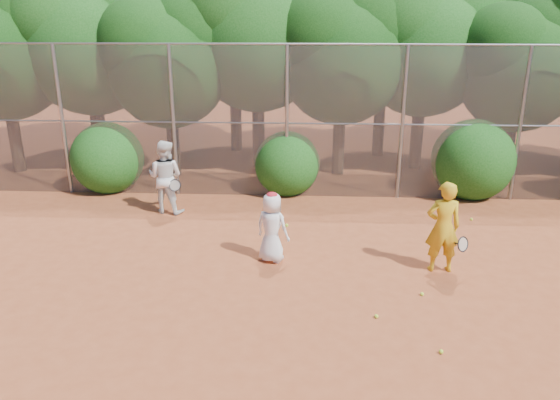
{
  "coord_description": "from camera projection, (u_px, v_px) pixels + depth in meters",
  "views": [
    {
      "loc": [
        -0.46,
        -8.12,
        4.85
      ],
      "look_at": [
        -1.0,
        2.5,
        1.1
      ],
      "focal_mm": 35.0,
      "sensor_mm": 36.0,
      "label": 1
    }
  ],
  "objects": [
    {
      "name": "ground",
      "position": [
        331.0,
        311.0,
        9.24
      ],
      "size": [
        80.0,
        80.0,
        0.0
      ],
      "primitive_type": "plane",
      "color": "#944121",
      "rests_on": "ground"
    },
    {
      "name": "fence_back",
      "position": [
        321.0,
        122.0,
        14.21
      ],
      "size": [
        20.05,
        0.09,
        4.03
      ],
      "color": "gray",
      "rests_on": "ground"
    },
    {
      "name": "tree_0",
      "position": [
        2.0,
        41.0,
        15.95
      ],
      "size": [
        4.38,
        3.81,
        6.0
      ],
      "color": "black",
      "rests_on": "ground"
    },
    {
      "name": "tree_1",
      "position": [
        91.0,
        32.0,
        16.23
      ],
      "size": [
        4.64,
        4.03,
        6.35
      ],
      "color": "black",
      "rests_on": "ground"
    },
    {
      "name": "tree_2",
      "position": [
        169.0,
        55.0,
        15.64
      ],
      "size": [
        3.99,
        3.47,
        5.47
      ],
      "color": "black",
      "rests_on": "ground"
    },
    {
      "name": "tree_3",
      "position": [
        259.0,
        24.0,
        16.2
      ],
      "size": [
        4.89,
        4.26,
        6.7
      ],
      "color": "black",
      "rests_on": "ground"
    },
    {
      "name": "tree_4",
      "position": [
        344.0,
        48.0,
        15.72
      ],
      "size": [
        4.19,
        3.64,
        5.73
      ],
      "color": "black",
      "rests_on": "ground"
    },
    {
      "name": "tree_5",
      "position": [
        427.0,
        36.0,
        16.26
      ],
      "size": [
        4.51,
        3.92,
        6.17
      ],
      "color": "black",
      "rests_on": "ground"
    },
    {
      "name": "tree_6",
      "position": [
        521.0,
        60.0,
        15.39
      ],
      "size": [
        3.86,
        3.36,
        5.29
      ],
      "color": "black",
      "rests_on": "ground"
    },
    {
      "name": "tree_9",
      "position": [
        87.0,
        24.0,
        18.39
      ],
      "size": [
        4.83,
        4.2,
        6.62
      ],
      "color": "black",
      "rests_on": "ground"
    },
    {
      "name": "tree_10",
      "position": [
        235.0,
        15.0,
        18.24
      ],
      "size": [
        5.15,
        4.48,
        7.06
      ],
      "color": "black",
      "rests_on": "ground"
    },
    {
      "name": "tree_11",
      "position": [
        386.0,
        30.0,
        17.78
      ],
      "size": [
        4.64,
        4.03,
        6.35
      ],
      "color": "black",
      "rests_on": "ground"
    },
    {
      "name": "tree_12",
      "position": [
        522.0,
        19.0,
        18.01
      ],
      "size": [
        5.02,
        4.37,
        6.88
      ],
      "color": "black",
      "rests_on": "ground"
    },
    {
      "name": "bush_0",
      "position": [
        107.0,
        155.0,
        15.13
      ],
      "size": [
        2.0,
        2.0,
        2.0
      ],
      "primitive_type": "sphere",
      "color": "#144A12",
      "rests_on": "ground"
    },
    {
      "name": "bush_1",
      "position": [
        287.0,
        161.0,
        14.92
      ],
      "size": [
        1.8,
        1.8,
        1.8
      ],
      "primitive_type": "sphere",
      "color": "#144A12",
      "rests_on": "ground"
    },
    {
      "name": "bush_2",
      "position": [
        473.0,
        156.0,
        14.61
      ],
      "size": [
        2.2,
        2.2,
        2.2
      ],
      "primitive_type": "sphere",
      "color": "#144A12",
      "rests_on": "ground"
    },
    {
      "name": "player_yellow",
      "position": [
        443.0,
        227.0,
        10.38
      ],
      "size": [
        0.84,
        0.56,
        1.82
      ],
      "rotation": [
        0.0,
        0.0,
        3.19
      ],
      "color": "gold",
      "rests_on": "ground"
    },
    {
      "name": "player_teen",
      "position": [
        272.0,
        227.0,
        10.86
      ],
      "size": [
        0.83,
        0.71,
        1.46
      ],
      "rotation": [
        0.0,
        0.0,
        2.71
      ],
      "color": "white",
      "rests_on": "ground"
    },
    {
      "name": "player_white",
      "position": [
        165.0,
        177.0,
        13.44
      ],
      "size": [
        1.02,
        0.87,
        1.83
      ],
      "rotation": [
        0.0,
        0.0,
        2.93
      ],
      "color": "white",
      "rests_on": "ground"
    },
    {
      "name": "ball_0",
      "position": [
        422.0,
        294.0,
        9.72
      ],
      "size": [
        0.07,
        0.07,
        0.07
      ],
      "primitive_type": "sphere",
      "color": "#BBE429",
      "rests_on": "ground"
    },
    {
      "name": "ball_1",
      "position": [
        433.0,
        236.0,
        12.19
      ],
      "size": [
        0.07,
        0.07,
        0.07
      ],
      "primitive_type": "sphere",
      "color": "#BBE429",
      "rests_on": "ground"
    },
    {
      "name": "ball_2",
      "position": [
        441.0,
        352.0,
        8.09
      ],
      "size": [
        0.07,
        0.07,
        0.07
      ],
      "primitive_type": "sphere",
      "color": "#BBE429",
      "rests_on": "ground"
    },
    {
      "name": "ball_4",
      "position": [
        376.0,
        316.0,
        9.02
      ],
      "size": [
        0.07,
        0.07,
        0.07
      ],
      "primitive_type": "sphere",
      "color": "#BBE429",
      "rests_on": "ground"
    },
    {
      "name": "ball_5",
      "position": [
        471.0,
        219.0,
        13.16
      ],
      "size": [
        0.07,
        0.07,
        0.07
      ],
      "primitive_type": "sphere",
      "color": "#BBE429",
      "rests_on": "ground"
    }
  ]
}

